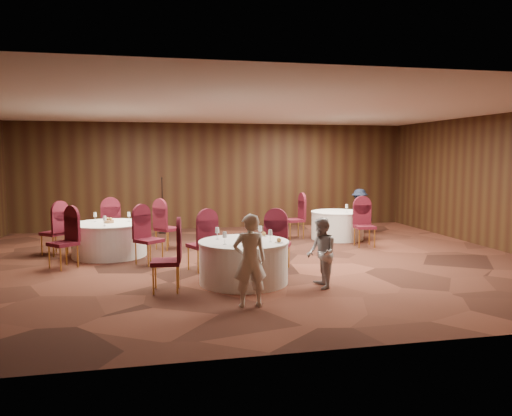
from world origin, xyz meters
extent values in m
plane|color=black|center=(0.00, 0.00, 0.00)|extent=(12.00, 12.00, 0.00)
plane|color=silver|center=(0.00, 0.00, 3.20)|extent=(12.00, 12.00, 0.00)
plane|color=black|center=(0.00, 5.00, 1.60)|extent=(12.00, 0.00, 12.00)
plane|color=black|center=(0.00, -5.00, 1.60)|extent=(12.00, 0.00, 12.00)
plane|color=black|center=(6.00, 0.00, 1.60)|extent=(0.00, 10.00, 10.00)
cylinder|color=white|center=(-0.44, -1.79, 0.36)|extent=(1.54, 1.54, 0.72)
cylinder|color=white|center=(-0.44, -1.79, 0.72)|extent=(1.58, 1.58, 0.03)
cylinder|color=white|center=(-2.93, 1.14, 0.36)|extent=(1.61, 1.61, 0.72)
cylinder|color=white|center=(-2.93, 1.14, 0.72)|extent=(1.64, 1.64, 0.03)
cylinder|color=white|center=(2.86, 2.25, 0.36)|extent=(1.38, 1.38, 0.72)
cylinder|color=white|center=(2.86, 2.25, 0.72)|extent=(1.41, 1.41, 0.03)
cylinder|color=silver|center=(-0.82, -2.05, 0.74)|extent=(0.06, 0.06, 0.01)
cylinder|color=silver|center=(-0.82, -2.05, 0.80)|extent=(0.01, 0.01, 0.11)
cone|color=silver|center=(-0.82, -2.05, 0.91)|extent=(0.08, 0.08, 0.10)
cylinder|color=silver|center=(-0.08, -1.49, 0.74)|extent=(0.06, 0.06, 0.01)
cylinder|color=silver|center=(-0.08, -1.49, 0.80)|extent=(0.01, 0.01, 0.11)
cone|color=silver|center=(-0.08, -1.49, 0.91)|extent=(0.08, 0.08, 0.10)
cylinder|color=silver|center=(-0.01, -1.99, 0.74)|extent=(0.06, 0.06, 0.01)
cylinder|color=silver|center=(-0.01, -1.99, 0.80)|extent=(0.01, 0.01, 0.11)
cone|color=silver|center=(-0.01, -1.99, 0.91)|extent=(0.08, 0.08, 0.10)
cylinder|color=silver|center=(-0.87, -1.52, 0.74)|extent=(0.06, 0.06, 0.01)
cylinder|color=silver|center=(-0.87, -1.52, 0.80)|extent=(0.01, 0.01, 0.11)
cone|color=silver|center=(-0.87, -1.52, 0.91)|extent=(0.08, 0.08, 0.10)
cylinder|color=silver|center=(-0.54, -2.27, 0.74)|extent=(0.06, 0.06, 0.01)
cylinder|color=silver|center=(-0.54, -2.27, 0.80)|extent=(0.01, 0.01, 0.11)
cone|color=silver|center=(-0.54, -2.27, 0.91)|extent=(0.08, 0.08, 0.10)
cylinder|color=white|center=(-0.43, -2.32, 0.75)|extent=(0.15, 0.15, 0.01)
sphere|color=#9E6B33|center=(-0.43, -2.32, 0.79)|extent=(0.08, 0.08, 0.08)
cylinder|color=white|center=(0.12, -2.09, 0.75)|extent=(0.15, 0.15, 0.01)
sphere|color=#9E6B33|center=(0.12, -2.09, 0.79)|extent=(0.08, 0.08, 0.08)
cylinder|color=white|center=(0.01, -1.37, 0.75)|extent=(0.15, 0.15, 0.01)
sphere|color=#9E6B33|center=(0.01, -1.37, 0.79)|extent=(0.08, 0.08, 0.08)
cylinder|color=silver|center=(-2.50, 1.31, 0.74)|extent=(0.06, 0.06, 0.01)
cylinder|color=silver|center=(-2.50, 1.31, 0.80)|extent=(0.01, 0.01, 0.11)
cone|color=silver|center=(-2.50, 1.31, 0.91)|extent=(0.08, 0.08, 0.10)
cylinder|color=silver|center=(-3.24, 1.39, 0.74)|extent=(0.06, 0.06, 0.01)
cylinder|color=silver|center=(-3.24, 1.39, 0.80)|extent=(0.01, 0.01, 0.11)
cone|color=silver|center=(-3.24, 1.39, 0.91)|extent=(0.08, 0.08, 0.10)
cylinder|color=silver|center=(-2.97, 0.67, 0.74)|extent=(0.06, 0.06, 0.01)
cylinder|color=silver|center=(-2.97, 0.67, 0.80)|extent=(0.01, 0.01, 0.11)
cone|color=silver|center=(-2.97, 0.67, 0.91)|extent=(0.08, 0.08, 0.10)
cylinder|color=brown|center=(-2.93, 1.14, 0.77)|extent=(0.22, 0.22, 0.06)
sphere|color=#9E6B33|center=(-2.96, 1.16, 0.83)|extent=(0.07, 0.07, 0.07)
sphere|color=#9E6B33|center=(-2.89, 1.12, 0.83)|extent=(0.07, 0.07, 0.07)
cylinder|color=silver|center=(3.02, 2.00, 0.74)|extent=(0.06, 0.06, 0.01)
cylinder|color=silver|center=(3.02, 2.00, 0.80)|extent=(0.01, 0.01, 0.11)
cone|color=silver|center=(3.02, 2.00, 0.91)|extent=(0.08, 0.08, 0.10)
cylinder|color=black|center=(-1.68, 4.25, 0.01)|extent=(0.24, 0.24, 0.02)
cylinder|color=black|center=(-1.68, 4.25, 0.82)|extent=(0.02, 0.02, 1.59)
cylinder|color=black|center=(-1.68, 4.30, 1.58)|extent=(0.04, 0.12, 0.04)
imported|color=silver|center=(-0.61, -3.18, 0.69)|extent=(0.51, 0.34, 1.38)
imported|color=#ADACB1|center=(0.77, -2.40, 0.60)|extent=(0.48, 0.60, 1.19)
imported|color=black|center=(3.83, 3.00, 0.64)|extent=(0.85, 0.95, 1.28)
camera|label=1|loc=(-2.02, -10.22, 2.22)|focal=35.00mm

